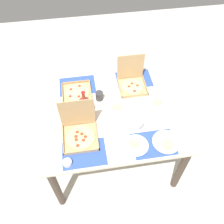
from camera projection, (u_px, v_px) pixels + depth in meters
name	position (u px, v px, depth m)	size (l,w,h in m)	color
ground_plane	(112.00, 152.00, 2.89)	(6.00, 6.00, 0.00)	beige
dining_table	(112.00, 119.00, 2.38)	(1.30, 1.09, 0.76)	#3F3328
placemat_near_left	(84.00, 153.00, 2.02)	(0.36, 0.26, 0.00)	#2D4C9E
placemat_near_right	(154.00, 144.00, 2.08)	(0.36, 0.26, 0.00)	#2D4C9E
placemat_far_left	(77.00, 86.00, 2.50)	(0.36, 0.26, 0.00)	#2D4C9E
placemat_far_right	(134.00, 79.00, 2.56)	(0.36, 0.26, 0.00)	#2D4C9E
pizza_box_center	(132.00, 82.00, 2.47)	(0.27, 0.27, 0.30)	tan
pizza_box_edge_far	(77.00, 93.00, 2.43)	(0.28, 0.28, 0.04)	tan
pizza_box_corner_left	(79.00, 132.00, 2.09)	(0.30, 0.30, 0.33)	tan
plate_far_left	(166.00, 142.00, 2.08)	(0.24, 0.24, 0.03)	white
plate_near_left	(118.00, 109.00, 2.30)	(0.24, 0.24, 0.03)	white
plate_far_right	(136.00, 145.00, 2.06)	(0.21, 0.21, 0.03)	white
plate_middle	(160.00, 101.00, 2.36)	(0.23, 0.23, 0.03)	white
soda_bottle	(85.00, 107.00, 2.16)	(0.09, 0.09, 0.32)	#B2382D
cup_clear_right	(139.00, 124.00, 2.15)	(0.08, 0.08, 0.09)	silver
cup_clear_left	(73.00, 110.00, 2.24)	(0.07, 0.07, 0.10)	#333338
cup_dark	(99.00, 96.00, 2.36)	(0.07, 0.07, 0.09)	#333338
condiment_bowl	(67.00, 163.00, 1.95)	(0.07, 0.07, 0.04)	white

